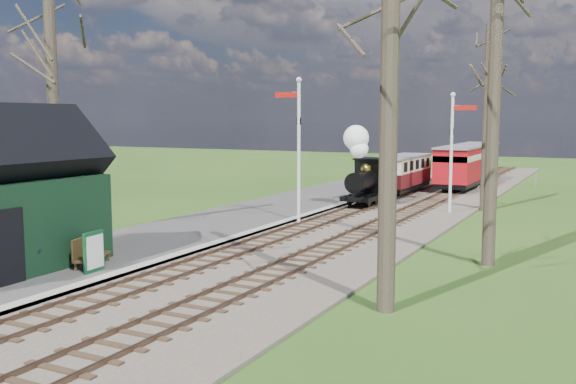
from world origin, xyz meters
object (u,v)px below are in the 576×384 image
at_px(semaphore_far, 453,143).
at_px(locomotive, 366,171).
at_px(red_carriage_b, 477,161).
at_px(bench, 89,252).
at_px(red_carriage_a, 459,167).
at_px(person, 35,253).
at_px(semaphore_near, 297,140).
at_px(sign_board, 94,252).
at_px(coach, 402,172).

bearing_deg(semaphore_far, locomotive, 175.43).
bearing_deg(red_carriage_b, bench, -99.28).
bearing_deg(locomotive, red_carriage_a, 74.36).
bearing_deg(person, locomotive, -13.19).
bearing_deg(semaphore_near, locomotive, 83.20).
distance_m(sign_board, bench, 0.87).
xyz_separation_m(sign_board, bench, (-0.69, 0.50, -0.16)).
bearing_deg(person, semaphore_far, -26.29).
height_order(semaphore_far, red_carriage_b, semaphore_far).
height_order(coach, bench, coach).
bearing_deg(locomotive, person, -98.97).
bearing_deg(semaphore_near, semaphore_far, 49.40).
bearing_deg(sign_board, semaphore_near, 84.28).
xyz_separation_m(semaphore_far, red_carriage_a, (-1.77, 9.68, -1.81)).
xyz_separation_m(semaphore_near, bench, (-1.78, -10.30, -3.00)).
relative_size(coach, person, 4.98).
xyz_separation_m(semaphore_far, person, (-7.27, -17.94, -2.51)).
height_order(sign_board, bench, sign_board).
bearing_deg(coach, locomotive, -90.11).
distance_m(sign_board, person, 1.55).
relative_size(semaphore_near, bench, 3.81).
height_order(semaphore_far, person, semaphore_far).
distance_m(semaphore_near, person, 12.44).
distance_m(coach, red_carriage_b, 9.15).
height_order(coach, red_carriage_b, red_carriage_b).
bearing_deg(bench, semaphore_near, 80.22).
xyz_separation_m(semaphore_far, coach, (-4.37, 6.41, -1.98)).
bearing_deg(semaphore_far, sign_board, -110.33).
distance_m(semaphore_near, locomotive, 6.63).
xyz_separation_m(semaphore_far, locomotive, (-4.39, 0.35, -1.49)).
xyz_separation_m(red_carriage_b, person, (-5.50, -33.11, -0.70)).
bearing_deg(red_carriage_a, red_carriage_b, 90.00).
relative_size(coach, red_carriage_a, 1.21).
distance_m(red_carriage_a, red_carriage_b, 5.50).
height_order(semaphore_near, sign_board, semaphore_near).
bearing_deg(bench, sign_board, -35.76).
xyz_separation_m(semaphore_far, sign_board, (-6.22, -16.80, -2.57)).
height_order(locomotive, red_carriage_b, locomotive).
bearing_deg(bench, person, -102.22).
height_order(semaphore_far, sign_board, semaphore_far).
bearing_deg(semaphore_far, semaphore_near, -130.60).
height_order(semaphore_far, red_carriage_a, semaphore_far).
distance_m(locomotive, sign_board, 17.28).
height_order(semaphore_near, semaphore_far, semaphore_near).
distance_m(bench, person, 1.69).
xyz_separation_m(coach, sign_board, (-1.85, -23.21, -0.60)).
bearing_deg(person, red_carriage_a, -15.48).
relative_size(red_carriage_b, sign_board, 4.58).
relative_size(locomotive, red_carriage_b, 0.76).
height_order(semaphore_near, locomotive, semaphore_near).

